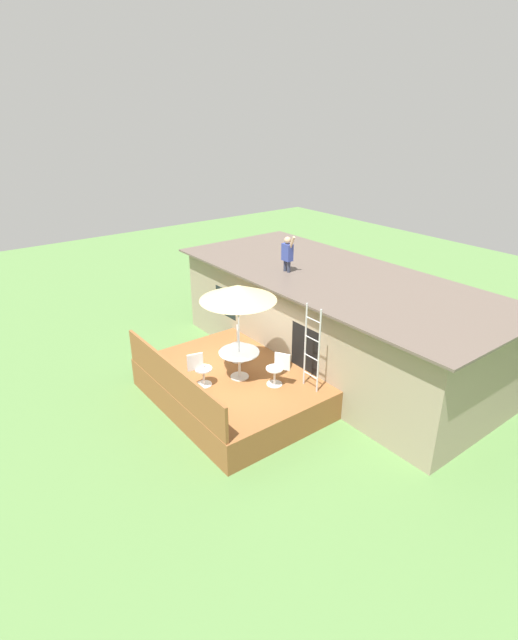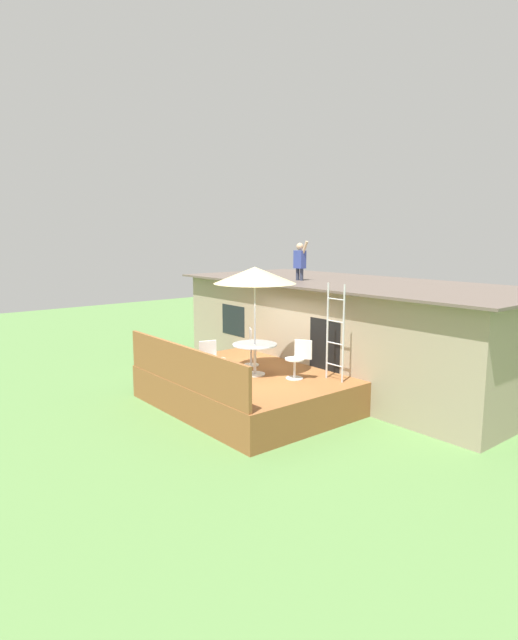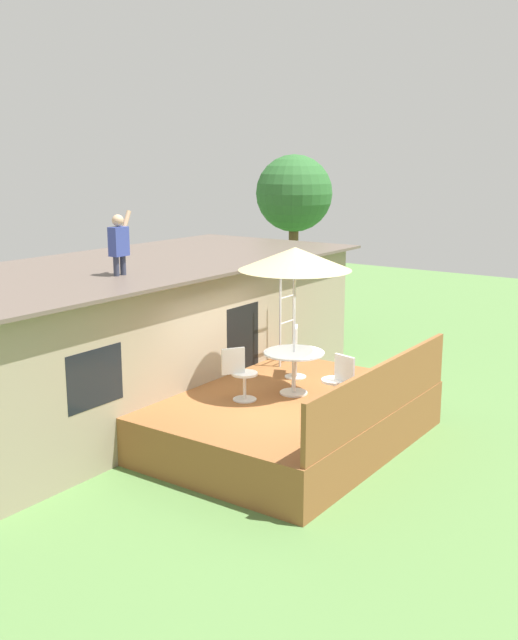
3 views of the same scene
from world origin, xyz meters
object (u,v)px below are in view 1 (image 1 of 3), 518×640
patio_chair_near (201,369)px  person_figure (288,252)px  patio_table (239,357)px  patio_chair_right (277,369)px  step_ladder (312,348)px  patio_umbrella (238,293)px  patio_chair_left (238,345)px

patio_chair_near → person_figure: bearing=30.5°
patio_table → person_figure: size_ratio=0.94×
patio_table → patio_chair_right: size_ratio=1.13×
step_ladder → patio_table: bearing=-143.3°
patio_umbrella → patio_chair_near: patio_umbrella is taller
person_figure → patio_table: bearing=-63.5°
patio_umbrella → patio_chair_left: size_ratio=2.76×
patio_table → patio_chair_right: (0.90, 0.53, -0.13)m
patio_chair_right → patio_chair_near: bearing=22.7°
patio_table → patio_chair_left: bearing=147.3°
patio_chair_near → step_ladder: bearing=-25.4°
patio_chair_near → patio_chair_right: bearing=-22.8°
patio_chair_left → person_figure: bearing=136.4°
patio_table → patio_chair_near: bearing=-104.0°
patio_chair_left → patio_chair_right: same height
patio_umbrella → patio_chair_left: patio_umbrella is taller
patio_umbrella → patio_chair_left: (-0.82, 0.53, -1.89)m
patio_table → step_ladder: 1.93m
step_ladder → patio_chair_right: bearing=-135.5°
patio_umbrella → patio_chair_near: bearing=-104.0°
patio_table → patio_chair_right: bearing=30.5°
step_ladder → patio_chair_left: bearing=-165.9°
person_figure → patio_chair_left: size_ratio=1.21×
patio_umbrella → patio_chair_right: patio_umbrella is taller
patio_table → patio_chair_near: 1.05m
patio_umbrella → step_ladder: (1.49, 1.11, -1.25)m
patio_table → patio_chair_left: (-0.82, 0.53, -0.13)m
patio_table → patio_chair_left: size_ratio=1.13×
patio_umbrella → patio_table: bearing=0.0°
step_ladder → patio_chair_left: step_ladder is taller
patio_umbrella → person_figure: 3.05m
person_figure → patio_chair_right: person_figure is taller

